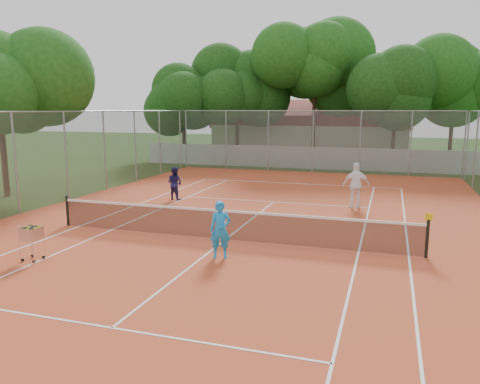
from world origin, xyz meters
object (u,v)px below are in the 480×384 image
(ball_hopper, at_px, (32,242))
(player_near, at_px, (220,230))
(tennis_net, at_px, (225,225))
(player_far_left, at_px, (175,183))
(player_far_right, at_px, (356,185))
(clubhouse, at_px, (312,131))

(ball_hopper, bearing_deg, player_near, 9.64)
(tennis_net, bearing_deg, player_near, -74.72)
(player_near, height_order, player_far_left, player_near)
(tennis_net, relative_size, player_far_right, 6.28)
(tennis_net, height_order, player_near, player_near)
(clubhouse, bearing_deg, player_far_left, -95.94)
(clubhouse, relative_size, player_near, 10.27)
(player_far_left, bearing_deg, player_far_right, -162.19)
(clubhouse, relative_size, player_far_left, 10.88)
(player_far_right, xyz_separation_m, ball_hopper, (-7.86, -9.92, -0.44))
(clubhouse, bearing_deg, ball_hopper, -94.06)
(clubhouse, relative_size, player_far_right, 8.67)
(player_far_right, bearing_deg, player_near, 56.59)
(player_near, height_order, player_far_right, player_far_right)
(clubhouse, height_order, player_far_left, clubhouse)
(tennis_net, height_order, ball_hopper, ball_hopper)
(player_far_left, height_order, player_far_right, player_far_right)
(tennis_net, bearing_deg, clubhouse, 93.95)
(tennis_net, relative_size, player_near, 7.44)
(clubhouse, distance_m, player_far_left, 23.59)
(player_near, bearing_deg, player_far_right, 51.81)
(player_near, bearing_deg, player_far_left, 106.32)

